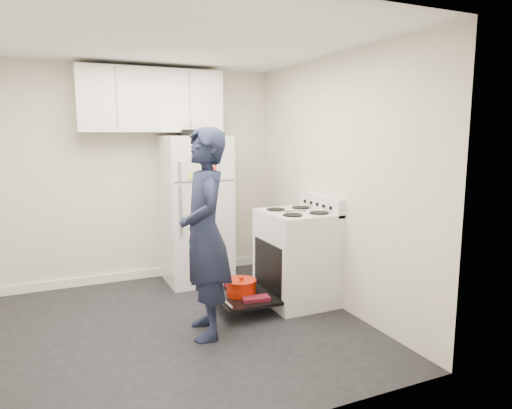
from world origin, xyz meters
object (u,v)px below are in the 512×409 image
electric_range (295,258)px  person (205,234)px  open_oven_door (242,292)px  refrigerator (196,209)px

electric_range → person: person is taller
open_oven_door → refrigerator: 1.29m
electric_range → refrigerator: (-0.72, 1.10, 0.39)m
refrigerator → person: size_ratio=0.99×
open_oven_door → person: (-0.49, -0.36, 0.70)m
electric_range → open_oven_door: electric_range is taller
open_oven_door → person: person is taller
electric_range → open_oven_door: bearing=179.9°
electric_range → person: (-1.09, -0.36, 0.43)m
person → electric_range: bearing=116.5°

